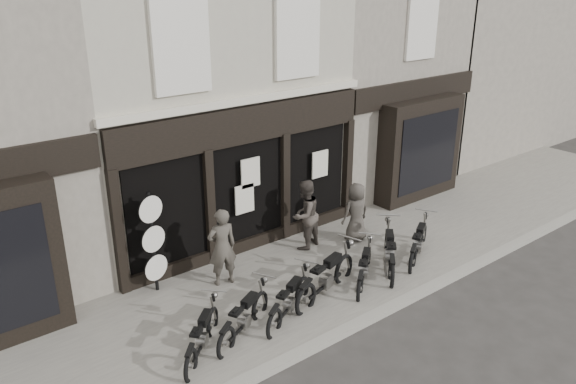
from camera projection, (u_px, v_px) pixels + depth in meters
ground_plane at (323, 299)px, 12.68m from camera, size 90.00×90.00×0.00m
pavement at (298, 281)px, 13.31m from camera, size 30.00×4.20×0.12m
kerb at (363, 321)px, 11.74m from camera, size 30.00×0.25×0.13m
central_building at (184, 81)px, 15.55m from camera, size 7.30×6.22×8.34m
neighbour_right at (350, 62)px, 19.18m from camera, size 5.60×6.73×8.34m
filler_right at (486, 43)px, 23.94m from camera, size 11.00×6.00×8.20m
motorcycle_0 at (202, 339)px, 10.66m from camera, size 1.60×1.51×0.95m
motorcycle_1 at (244, 320)px, 11.22m from camera, size 1.88×1.18×0.98m
motorcycle_2 at (289, 303)px, 11.80m from camera, size 1.89×1.18×0.98m
motorcycle_3 at (326, 280)px, 12.57m from camera, size 2.29×1.00×1.13m
motorcycle_4 at (364, 271)px, 13.10m from camera, size 1.72×1.40×0.96m
motorcycle_5 at (389, 255)px, 13.74m from camera, size 1.77×1.81×1.09m
motorcycle_6 at (418, 245)px, 14.26m from camera, size 1.97×1.32×1.04m
man_left at (222, 247)px, 12.76m from camera, size 0.75×0.57×1.87m
man_centre at (305, 215)px, 14.49m from camera, size 1.05×0.91×1.86m
man_right at (356, 212)px, 14.94m from camera, size 0.84×0.59×1.62m
advert_sign_post at (154, 247)px, 12.40m from camera, size 0.61×0.39×2.51m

